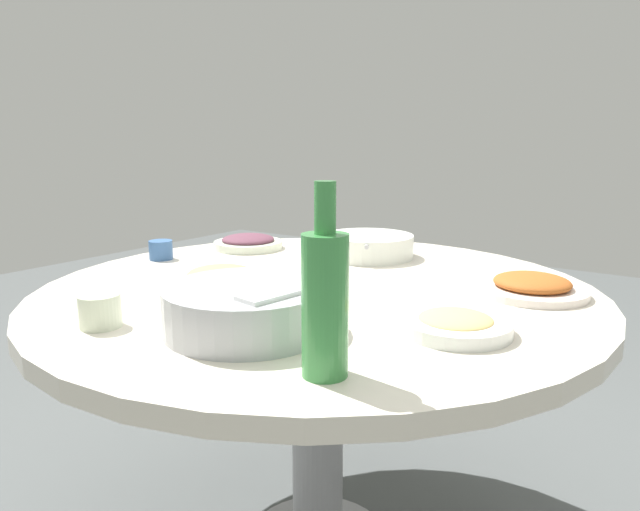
{
  "coord_description": "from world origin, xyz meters",
  "views": [
    {
      "loc": [
        -0.75,
        1.06,
        1.09
      ],
      "look_at": [
        -0.01,
        -0.0,
        0.82
      ],
      "focal_mm": 31.02,
      "sensor_mm": 36.0,
      "label": 1
    }
  ],
  "objects_px": {
    "dish_shrimp": "(221,277)",
    "tea_cup_near": "(161,250)",
    "soup_bowl": "(368,246)",
    "dish_eggplant": "(248,242)",
    "dish_noodles": "(455,324)",
    "dish_stirfry": "(532,286)",
    "green_bottle": "(325,300)",
    "tea_cup_far": "(100,311)",
    "round_dining_table": "(318,328)",
    "rice_bowl": "(248,307)"
  },
  "relations": [
    {
      "from": "dish_stirfry",
      "to": "dish_shrimp",
      "type": "bearing_deg",
      "value": 27.71
    },
    {
      "from": "rice_bowl",
      "to": "dish_noodles",
      "type": "bearing_deg",
      "value": -146.96
    },
    {
      "from": "dish_eggplant",
      "to": "dish_shrimp",
      "type": "bearing_deg",
      "value": 123.78
    },
    {
      "from": "dish_stirfry",
      "to": "dish_noodles",
      "type": "xyz_separation_m",
      "value": [
        0.05,
        0.34,
        -0.0
      ]
    },
    {
      "from": "dish_shrimp",
      "to": "dish_noodles",
      "type": "height_order",
      "value": "dish_shrimp"
    },
    {
      "from": "green_bottle",
      "to": "dish_eggplant",
      "type": "bearing_deg",
      "value": -41.52
    },
    {
      "from": "dish_shrimp",
      "to": "dish_stirfry",
      "type": "xyz_separation_m",
      "value": [
        -0.65,
        -0.34,
        0.0
      ]
    },
    {
      "from": "dish_noodles",
      "to": "dish_eggplant",
      "type": "bearing_deg",
      "value": -24.32
    },
    {
      "from": "dish_shrimp",
      "to": "dish_eggplant",
      "type": "height_order",
      "value": "dish_eggplant"
    },
    {
      "from": "dish_stirfry",
      "to": "dish_noodles",
      "type": "distance_m",
      "value": 0.35
    },
    {
      "from": "soup_bowl",
      "to": "green_bottle",
      "type": "relative_size",
      "value": 0.94
    },
    {
      "from": "dish_shrimp",
      "to": "dish_eggplant",
      "type": "distance_m",
      "value": 0.46
    },
    {
      "from": "dish_eggplant",
      "to": "dish_stirfry",
      "type": "bearing_deg",
      "value": 177.35
    },
    {
      "from": "tea_cup_far",
      "to": "soup_bowl",
      "type": "bearing_deg",
      "value": -96.11
    },
    {
      "from": "dish_eggplant",
      "to": "dish_noodles",
      "type": "height_order",
      "value": "dish_eggplant"
    },
    {
      "from": "soup_bowl",
      "to": "tea_cup_far",
      "type": "height_order",
      "value": "soup_bowl"
    },
    {
      "from": "soup_bowl",
      "to": "tea_cup_near",
      "type": "relative_size",
      "value": 3.97
    },
    {
      "from": "tea_cup_near",
      "to": "tea_cup_far",
      "type": "relative_size",
      "value": 0.89
    },
    {
      "from": "dish_shrimp",
      "to": "tea_cup_near",
      "type": "relative_size",
      "value": 3.47
    },
    {
      "from": "rice_bowl",
      "to": "soup_bowl",
      "type": "relative_size",
      "value": 1.14
    },
    {
      "from": "soup_bowl",
      "to": "green_bottle",
      "type": "bearing_deg",
      "value": 115.78
    },
    {
      "from": "round_dining_table",
      "to": "dish_stirfry",
      "type": "distance_m",
      "value": 0.51
    },
    {
      "from": "dish_eggplant",
      "to": "dish_noodles",
      "type": "bearing_deg",
      "value": 155.68
    },
    {
      "from": "round_dining_table",
      "to": "tea_cup_far",
      "type": "height_order",
      "value": "tea_cup_far"
    },
    {
      "from": "dish_stirfry",
      "to": "dish_noodles",
      "type": "height_order",
      "value": "dish_stirfry"
    },
    {
      "from": "dish_eggplant",
      "to": "green_bottle",
      "type": "bearing_deg",
      "value": 138.48
    },
    {
      "from": "dish_stirfry",
      "to": "green_bottle",
      "type": "xyz_separation_m",
      "value": [
        0.14,
        0.63,
        0.1
      ]
    },
    {
      "from": "dish_noodles",
      "to": "tea_cup_near",
      "type": "distance_m",
      "value": 0.96
    },
    {
      "from": "dish_noodles",
      "to": "green_bottle",
      "type": "relative_size",
      "value": 0.71
    },
    {
      "from": "soup_bowl",
      "to": "dish_noodles",
      "type": "distance_m",
      "value": 0.68
    },
    {
      "from": "soup_bowl",
      "to": "tea_cup_near",
      "type": "distance_m",
      "value": 0.61
    },
    {
      "from": "dish_eggplant",
      "to": "green_bottle",
      "type": "relative_size",
      "value": 0.77
    },
    {
      "from": "tea_cup_near",
      "to": "rice_bowl",
      "type": "bearing_deg",
      "value": 153.24
    },
    {
      "from": "dish_eggplant",
      "to": "tea_cup_far",
      "type": "height_order",
      "value": "tea_cup_far"
    },
    {
      "from": "dish_eggplant",
      "to": "tea_cup_far",
      "type": "xyz_separation_m",
      "value": [
        -0.3,
        0.74,
        0.01
      ]
    },
    {
      "from": "dish_noodles",
      "to": "tea_cup_near",
      "type": "height_order",
      "value": "tea_cup_near"
    },
    {
      "from": "dish_shrimp",
      "to": "green_bottle",
      "type": "height_order",
      "value": "green_bottle"
    },
    {
      "from": "tea_cup_near",
      "to": "dish_stirfry",
      "type": "bearing_deg",
      "value": -166.93
    },
    {
      "from": "rice_bowl",
      "to": "round_dining_table",
      "type": "bearing_deg",
      "value": -75.89
    },
    {
      "from": "round_dining_table",
      "to": "soup_bowl",
      "type": "distance_m",
      "value": 0.39
    },
    {
      "from": "dish_shrimp",
      "to": "tea_cup_near",
      "type": "distance_m",
      "value": 0.37
    },
    {
      "from": "dish_noodles",
      "to": "green_bottle",
      "type": "height_order",
      "value": "green_bottle"
    },
    {
      "from": "dish_shrimp",
      "to": "dish_noodles",
      "type": "relative_size",
      "value": 1.16
    },
    {
      "from": "rice_bowl",
      "to": "dish_shrimp",
      "type": "bearing_deg",
      "value": -36.95
    },
    {
      "from": "soup_bowl",
      "to": "dish_stirfry",
      "type": "xyz_separation_m",
      "value": [
        -0.51,
        0.15,
        -0.01
      ]
    },
    {
      "from": "dish_shrimp",
      "to": "dish_stirfry",
      "type": "distance_m",
      "value": 0.73
    },
    {
      "from": "round_dining_table",
      "to": "green_bottle",
      "type": "distance_m",
      "value": 0.58
    },
    {
      "from": "soup_bowl",
      "to": "dish_eggplant",
      "type": "xyz_separation_m",
      "value": [
        0.39,
        0.11,
        -0.01
      ]
    },
    {
      "from": "dish_stirfry",
      "to": "tea_cup_near",
      "type": "height_order",
      "value": "tea_cup_near"
    },
    {
      "from": "green_bottle",
      "to": "round_dining_table",
      "type": "bearing_deg",
      "value": -53.7
    }
  ]
}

